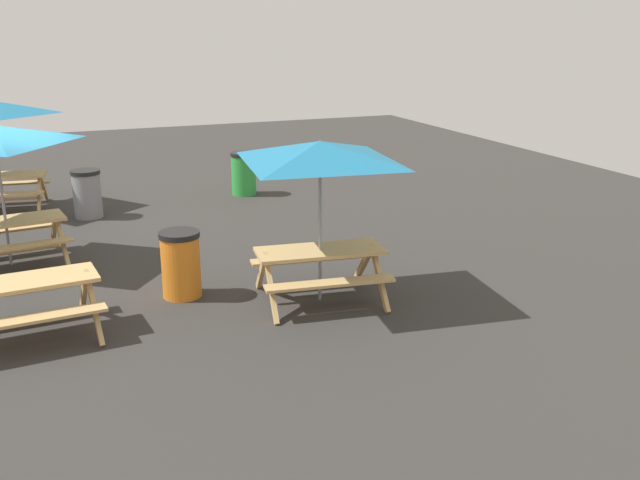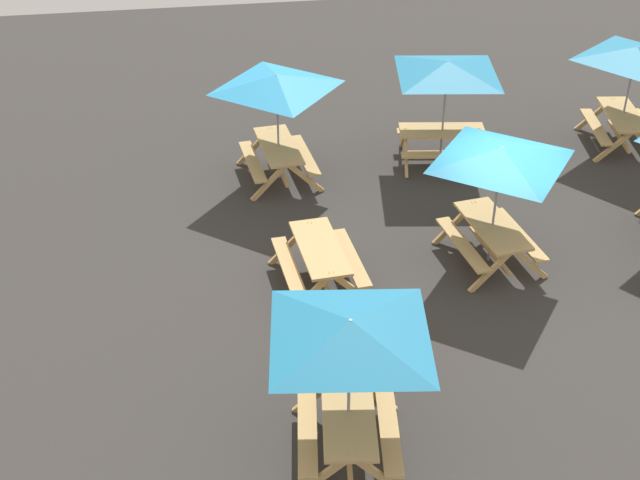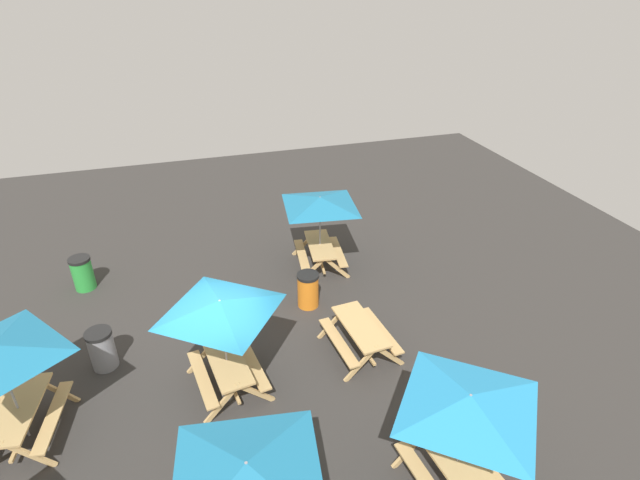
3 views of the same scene
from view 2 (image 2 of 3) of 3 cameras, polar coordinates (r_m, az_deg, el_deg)
The scene contains 8 objects.
ground_plane at distance 16.44m, azimuth 11.68°, elevation -1.33°, with size 29.64×29.64×0.00m, color #33302D.
picnic_table_0 at distance 15.22m, azimuth -0.00°, elevation -1.06°, with size 1.91×1.67×0.81m.
picnic_table_1 at distance 18.63m, azimuth 8.12°, elevation 10.39°, with size 2.80×2.80×2.34m.
picnic_table_2 at distance 11.25m, azimuth 1.94°, elevation -6.36°, with size 2.80×2.80×2.34m.
picnic_table_3 at distance 20.29m, azimuth 19.48°, elevation 10.76°, with size 2.26×2.26×2.34m.
picnic_table_4 at distance 17.83m, azimuth -2.78°, elevation 9.60°, with size 2.20×2.20×2.34m.
picnic_table_5 at distance 15.38m, azimuth 11.48°, elevation 4.83°, with size 2.26×2.26×2.34m.
trash_bin_orange at distance 13.71m, azimuth 4.13°, elevation -6.00°, with size 0.59×0.59×0.98m.
Camera 2 is at (12.55, -5.30, 9.19)m, focal length 50.00 mm.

